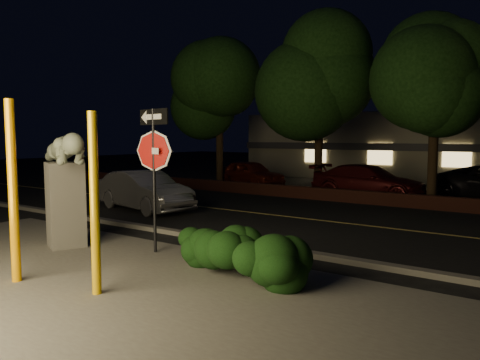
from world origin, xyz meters
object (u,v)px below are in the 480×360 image
object	(u,v)px
signpost	(154,151)
parked_car_darkred	(368,181)
yellow_pole_right	(95,205)
parked_car_red	(250,174)
yellow_pole_left	(13,192)
silver_sedan	(144,191)
sculpture	(65,177)

from	to	relation	value
signpost	parked_car_darkred	world-z (taller)	signpost
yellow_pole_right	parked_car_red	world-z (taller)	yellow_pole_right
yellow_pole_left	parked_car_red	bearing A→B (deg)	109.56
silver_sedan	yellow_pole_right	bearing A→B (deg)	-127.40
yellow_pole_left	sculpture	distance (m)	2.64
yellow_pole_right	sculpture	world-z (taller)	yellow_pole_right
yellow_pole_right	signpost	world-z (taller)	signpost
yellow_pole_right	parked_car_darkred	size ratio (longest dim) A/B	0.62
sculpture	silver_sedan	bearing A→B (deg)	142.10
silver_sedan	parked_car_red	size ratio (longest dim) A/B	1.05
signpost	parked_car_darkred	xyz separation A→B (m)	(0.54, 11.81, -1.57)
signpost	parked_car_darkred	distance (m)	11.92
parked_car_darkred	parked_car_red	bearing A→B (deg)	85.09
signpost	parked_car_red	size ratio (longest dim) A/B	0.79
sculpture	yellow_pole_right	bearing A→B (deg)	-3.44
signpost	parked_car_red	distance (m)	13.98
yellow_pole_right	parked_car_red	size ratio (longest dim) A/B	0.75
parked_car_red	parked_car_darkred	distance (m)	6.56
yellow_pole_right	sculpture	size ratio (longest dim) A/B	1.12
signpost	sculpture	world-z (taller)	signpost
yellow_pole_right	parked_car_red	bearing A→B (deg)	115.61
signpost	silver_sedan	size ratio (longest dim) A/B	0.76
sculpture	parked_car_red	world-z (taller)	sculpture
yellow_pole_left	parked_car_darkred	distance (m)	14.80
sculpture	parked_car_red	distance (m)	13.95
parked_car_red	signpost	bearing A→B (deg)	-139.49
signpost	silver_sedan	bearing A→B (deg)	151.26
parked_car_darkred	sculpture	bearing A→B (deg)	169.72
sculpture	silver_sedan	size ratio (longest dim) A/B	0.63
parked_car_red	parked_car_darkred	bearing A→B (deg)	-81.34
signpost	parked_car_red	bearing A→B (deg)	127.48
yellow_pole_right	sculpture	distance (m)	3.73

